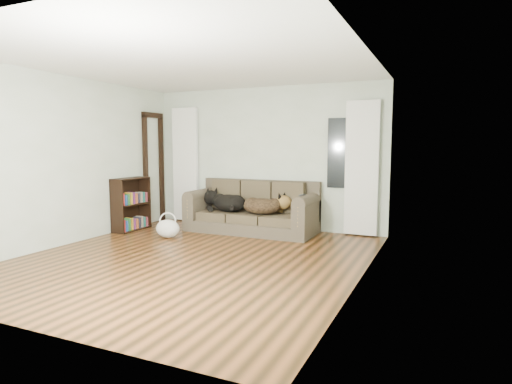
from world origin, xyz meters
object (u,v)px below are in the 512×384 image
at_px(dog_shepherd, 265,206).
at_px(bookshelf, 131,203).
at_px(sofa, 251,207).
at_px(dog_black_lab, 227,204).
at_px(tote_bag, 168,228).

distance_m(dog_shepherd, bookshelf, 2.43).
xyz_separation_m(sofa, bookshelf, (-2.05, -0.75, 0.05)).
height_order(sofa, bookshelf, bookshelf).
height_order(dog_black_lab, dog_shepherd, dog_shepherd).
relative_size(dog_black_lab, tote_bag, 1.77).
distance_m(dog_black_lab, dog_shepherd, 0.76).
xyz_separation_m(sofa, tote_bag, (-1.06, -1.02, -0.29)).
xyz_separation_m(dog_black_lab, tote_bag, (-0.59, -0.99, -0.32)).
relative_size(sofa, bookshelf, 2.40).
bearing_deg(sofa, dog_shepherd, -13.70).
relative_size(sofa, dog_shepherd, 3.31).
distance_m(tote_bag, bookshelf, 1.08).
bearing_deg(dog_black_lab, tote_bag, -91.70).
bearing_deg(bookshelf, dog_shepherd, 20.46).
relative_size(sofa, dog_black_lab, 3.10).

